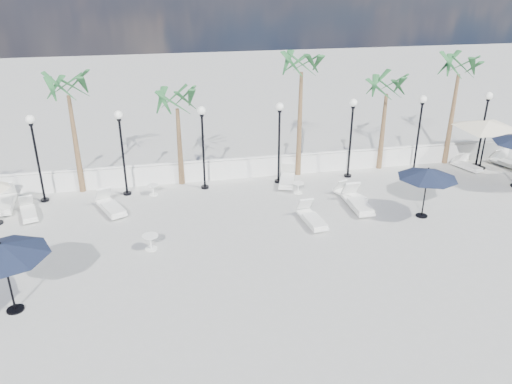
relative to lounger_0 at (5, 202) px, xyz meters
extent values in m
plane|color=#A4A39E|center=(12.00, -6.09, -0.27)|extent=(100.00, 100.00, 0.00)
cube|color=silver|center=(12.00, 1.41, 0.18)|extent=(26.00, 0.30, 0.90)
cube|color=silver|center=(12.00, 1.41, 0.70)|extent=(26.00, 0.12, 0.08)
cylinder|color=black|center=(1.50, 0.41, -0.22)|extent=(0.36, 0.36, 0.10)
cylinder|color=black|center=(1.50, 0.41, 1.48)|extent=(0.10, 0.10, 3.50)
cylinder|color=black|center=(1.50, 0.41, 3.18)|extent=(0.18, 0.18, 0.10)
sphere|color=white|center=(1.50, 0.41, 3.39)|extent=(0.36, 0.36, 0.36)
cylinder|color=black|center=(5.00, 0.41, -0.22)|extent=(0.36, 0.36, 0.10)
cylinder|color=black|center=(5.00, 0.41, 1.48)|extent=(0.10, 0.10, 3.50)
cylinder|color=black|center=(5.00, 0.41, 3.18)|extent=(0.18, 0.18, 0.10)
sphere|color=white|center=(5.00, 0.41, 3.39)|extent=(0.36, 0.36, 0.36)
cylinder|color=black|center=(8.50, 0.41, -0.22)|extent=(0.36, 0.36, 0.10)
cylinder|color=black|center=(8.50, 0.41, 1.48)|extent=(0.10, 0.10, 3.50)
cylinder|color=black|center=(8.50, 0.41, 3.18)|extent=(0.18, 0.18, 0.10)
sphere|color=white|center=(8.50, 0.41, 3.39)|extent=(0.36, 0.36, 0.36)
cylinder|color=black|center=(12.00, 0.41, -0.22)|extent=(0.36, 0.36, 0.10)
cylinder|color=black|center=(12.00, 0.41, 1.48)|extent=(0.10, 0.10, 3.50)
cylinder|color=black|center=(12.00, 0.41, 3.18)|extent=(0.18, 0.18, 0.10)
sphere|color=white|center=(12.00, 0.41, 3.39)|extent=(0.36, 0.36, 0.36)
cylinder|color=black|center=(15.50, 0.41, -0.22)|extent=(0.36, 0.36, 0.10)
cylinder|color=black|center=(15.50, 0.41, 1.48)|extent=(0.10, 0.10, 3.50)
cylinder|color=black|center=(15.50, 0.41, 3.18)|extent=(0.18, 0.18, 0.10)
sphere|color=white|center=(15.50, 0.41, 3.39)|extent=(0.36, 0.36, 0.36)
cylinder|color=black|center=(19.00, 0.41, -0.22)|extent=(0.36, 0.36, 0.10)
cylinder|color=black|center=(19.00, 0.41, 1.48)|extent=(0.10, 0.10, 3.50)
cylinder|color=black|center=(19.00, 0.41, 3.18)|extent=(0.18, 0.18, 0.10)
sphere|color=white|center=(19.00, 0.41, 3.39)|extent=(0.36, 0.36, 0.36)
cylinder|color=black|center=(22.50, 0.41, -0.22)|extent=(0.36, 0.36, 0.10)
cylinder|color=black|center=(22.50, 0.41, 1.48)|extent=(0.10, 0.10, 3.50)
cylinder|color=black|center=(22.50, 0.41, 3.18)|extent=(0.18, 0.18, 0.10)
sphere|color=white|center=(22.50, 0.41, 3.39)|extent=(0.36, 0.36, 0.36)
cone|color=brown|center=(3.00, 1.21, 1.93)|extent=(0.28, 0.28, 4.40)
cone|color=brown|center=(7.50, 1.21, 1.53)|extent=(0.28, 0.28, 3.60)
cone|color=brown|center=(13.20, 1.21, 2.23)|extent=(0.28, 0.28, 5.00)
cone|color=brown|center=(17.50, 1.21, 1.63)|extent=(0.28, 0.28, 3.80)
cone|color=brown|center=(21.20, 1.21, 2.03)|extent=(0.28, 0.28, 4.60)
cube|color=silver|center=(0.00, -0.02, -0.10)|extent=(0.93, 2.19, 0.11)
cube|color=silver|center=(0.03, -0.31, 0.03)|extent=(0.81, 1.50, 0.11)
cube|color=silver|center=(-0.09, 0.83, 0.32)|extent=(0.71, 0.57, 0.66)
cube|color=silver|center=(1.14, -1.08, -0.14)|extent=(1.00, 1.77, 0.09)
cube|color=silver|center=(1.20, -1.30, -0.04)|extent=(0.82, 1.24, 0.09)
cube|color=silver|center=(0.95, -0.43, 0.20)|extent=(0.62, 0.53, 0.53)
cube|color=silver|center=(4.40, -1.29, -0.11)|extent=(1.40, 2.08, 0.11)
cube|color=silver|center=(4.51, -1.54, 0.01)|extent=(1.10, 1.48, 0.11)
cube|color=silver|center=(4.08, -0.55, 0.28)|extent=(0.76, 0.68, 0.62)
cube|color=silver|center=(12.26, -4.02, -0.12)|extent=(0.80, 1.93, 0.10)
cube|color=silver|center=(12.28, -4.28, -0.01)|extent=(0.71, 1.32, 0.10)
cube|color=silver|center=(12.18, -3.27, 0.25)|extent=(0.63, 0.50, 0.59)
cube|color=silver|center=(12.34, 0.11, -0.11)|extent=(1.25, 2.06, 0.11)
cube|color=silver|center=(12.25, -0.14, 0.00)|extent=(1.01, 1.45, 0.11)
cube|color=silver|center=(12.60, 0.86, 0.28)|extent=(0.73, 0.64, 0.61)
cube|color=silver|center=(14.64, -2.08, -0.14)|extent=(1.13, 1.70, 0.09)
cube|color=silver|center=(14.73, -2.28, -0.05)|extent=(0.89, 1.20, 0.09)
cube|color=silver|center=(14.39, -1.48, 0.18)|extent=(0.61, 0.55, 0.50)
cube|color=silver|center=(14.56, -3.10, -0.10)|extent=(0.73, 2.12, 0.11)
cube|color=silver|center=(14.56, -3.39, 0.02)|extent=(0.68, 1.44, 0.11)
cube|color=silver|center=(14.57, -2.24, 0.32)|extent=(0.67, 0.51, 0.66)
cube|color=silver|center=(24.00, 0.08, -0.13)|extent=(1.09, 1.81, 0.09)
cube|color=silver|center=(24.08, -0.14, -0.03)|extent=(0.88, 1.27, 0.09)
cube|color=silver|center=(23.78, 0.74, 0.21)|extent=(0.64, 0.56, 0.54)
cube|color=silver|center=(21.77, 0.11, -0.14)|extent=(0.99, 1.68, 0.09)
cube|color=silver|center=(21.84, -0.09, -0.05)|extent=(0.80, 1.18, 0.09)
cube|color=silver|center=(21.58, 0.72, 0.17)|extent=(0.59, 0.51, 0.50)
cylinder|color=silver|center=(5.97, -4.77, -0.26)|extent=(0.45, 0.45, 0.03)
cylinder|color=silver|center=(5.97, -4.77, -0.01)|extent=(0.07, 0.07, 0.53)
cylinder|color=silver|center=(5.97, -4.77, 0.27)|extent=(0.58, 0.58, 0.03)
cylinder|color=silver|center=(6.16, 0.11, -0.26)|extent=(0.38, 0.38, 0.03)
cylinder|color=silver|center=(6.16, 0.11, -0.04)|extent=(0.06, 0.06, 0.46)
cylinder|color=silver|center=(6.16, 0.11, 0.20)|extent=(0.50, 0.50, 0.03)
cylinder|color=silver|center=(12.56, -1.00, -0.26)|extent=(0.40, 0.40, 0.03)
cylinder|color=silver|center=(12.56, -1.00, -0.04)|extent=(0.06, 0.06, 0.47)
cylinder|color=silver|center=(12.56, -1.00, 0.21)|extent=(0.51, 0.51, 0.03)
cylinder|color=black|center=(2.00, -7.58, -0.25)|extent=(0.50, 0.50, 0.05)
cylinder|color=black|center=(2.00, -7.58, 0.83)|extent=(0.06, 0.06, 2.20)
cone|color=black|center=(2.00, -7.58, 1.77)|extent=(2.61, 2.61, 0.40)
sphere|color=black|center=(2.00, -7.58, 1.99)|extent=(0.07, 0.07, 0.07)
cylinder|color=black|center=(16.86, -4.33, -0.25)|extent=(0.48, 0.48, 0.05)
cylinder|color=black|center=(16.86, -4.33, 0.75)|extent=(0.06, 0.06, 2.04)
cone|color=black|center=(16.86, -4.33, 1.61)|extent=(2.38, 2.38, 0.38)
sphere|color=black|center=(16.86, -4.33, 1.83)|extent=(0.07, 0.07, 0.07)
cylinder|color=black|center=(22.52, 0.11, -0.24)|extent=(0.56, 0.56, 0.06)
cylinder|color=black|center=(22.52, 0.11, 0.96)|extent=(0.08, 0.08, 2.47)
pyramid|color=beige|center=(22.52, 0.11, 2.22)|extent=(5.46, 5.46, 0.38)
camera|label=1|loc=(6.47, -20.84, 8.82)|focal=35.00mm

